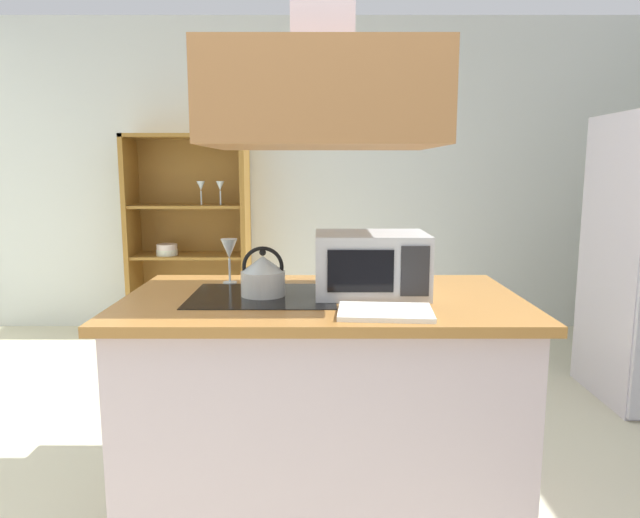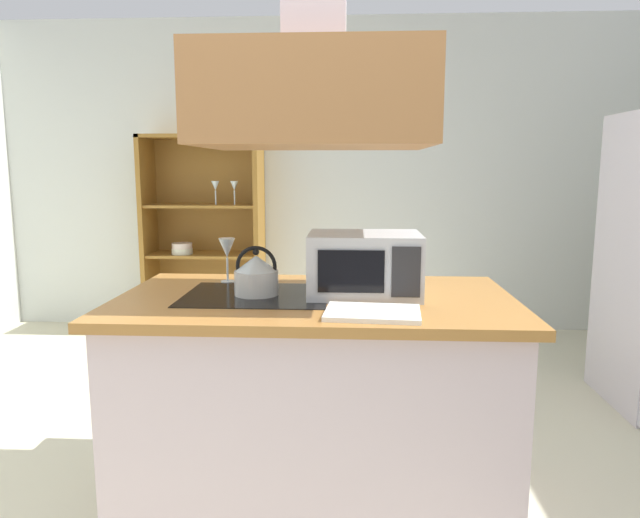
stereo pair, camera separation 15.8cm
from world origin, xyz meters
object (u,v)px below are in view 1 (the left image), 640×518
wine_glass_on_counter (227,251)px  kettle (261,275)px  cutting_board (383,312)px  microwave (369,264)px  dish_cabinet (188,247)px

wine_glass_on_counter → kettle: bearing=-56.0°
cutting_board → microwave: size_ratio=0.74×
kettle → wine_glass_on_counter: 0.33m
dish_cabinet → wine_glass_on_counter: 2.43m
dish_cabinet → kettle: (0.89, -2.58, 0.24)m
kettle → microwave: size_ratio=0.45×
cutting_board → wine_glass_on_counter: bearing=138.9°
kettle → wine_glass_on_counter: bearing=124.0°
dish_cabinet → microwave: size_ratio=3.71×
microwave → wine_glass_on_counter: microwave is taller
wine_glass_on_counter → dish_cabinet: bearing=107.0°
dish_cabinet → wine_glass_on_counter: bearing=-73.0°
cutting_board → wine_glass_on_counter: size_ratio=1.65×
dish_cabinet → kettle: dish_cabinet is taller
cutting_board → microwave: microwave is taller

